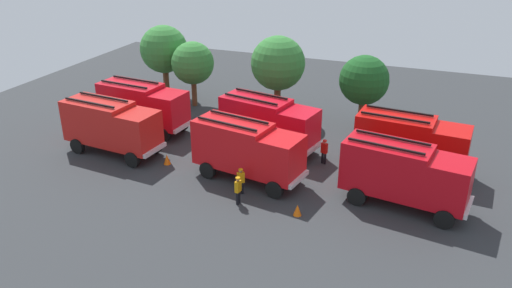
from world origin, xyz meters
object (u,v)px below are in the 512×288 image
fire_truck_0 (111,125)px  firefighter_1 (241,180)px  fire_truck_1 (247,148)px  fire_truck_4 (268,121)px  tree_2 (278,64)px  tree_0 (164,49)px  traffic_cone_0 (247,131)px  firefighter_0 (324,150)px  tree_1 (193,63)px  firefighter_3 (238,189)px  fire_truck_2 (404,172)px  tree_3 (364,80)px  firefighter_2 (239,144)px  fire_truck_5 (411,141)px  traffic_cone_2 (167,159)px  traffic_cone_1 (297,210)px  fire_truck_3 (143,104)px

fire_truck_0 → firefighter_1: (10.69, -2.16, -1.22)m
fire_truck_0 → fire_truck_1: (10.34, -0.22, 0.00)m
fire_truck_0 → fire_truck_4: same height
tree_2 → tree_0: bearing=173.7°
traffic_cone_0 → firefighter_0: bearing=-22.1°
tree_1 → fire_truck_4: bearing=-34.6°
firefighter_3 → firefighter_0: bearing=71.0°
fire_truck_2 → fire_truck_4: (-9.85, 4.59, 0.00)m
tree_3 → tree_1: bearing=179.5°
firefighter_3 → firefighter_2: bearing=119.4°
fire_truck_1 → fire_truck_4: same height
firefighter_0 → tree_2: 9.96m
fire_truck_0 → fire_truck_5: bearing=18.8°
firefighter_3 → traffic_cone_2: bearing=161.9°
tree_3 → fire_truck_5: bearing=-55.2°
firefighter_1 → traffic_cone_0: firefighter_1 is taller
fire_truck_5 → traffic_cone_0: fire_truck_5 is taller
fire_truck_0 → tree_0: bearing=108.3°
firefighter_1 → tree_3: 14.16m
traffic_cone_2 → firefighter_1: bearing=-17.1°
firefighter_1 → traffic_cone_2: 6.57m
traffic_cone_1 → fire_truck_5: bearing=56.8°
traffic_cone_0 → tree_2: bearing=78.2°
traffic_cone_1 → tree_1: bearing=134.3°
fire_truck_2 → tree_1: bearing=158.7°
fire_truck_5 → fire_truck_1: bearing=-147.5°
fire_truck_4 → tree_3: size_ratio=1.28×
fire_truck_2 → tree_1: size_ratio=1.31×
firefighter_1 → traffic_cone_0: size_ratio=2.91×
fire_truck_0 → firefighter_2: 9.01m
fire_truck_3 → fire_truck_5: (19.98, 0.33, 0.00)m
fire_truck_0 → tree_3: (15.50, 10.81, 1.82)m
tree_0 → fire_truck_1: bearing=-43.3°
fire_truck_5 → tree_2: 13.08m
fire_truck_1 → fire_truck_2: (9.53, 0.17, 0.00)m
fire_truck_0 → fire_truck_4: (10.02, 4.55, 0.00)m
fire_truck_0 → tree_0: size_ratio=1.12×
fire_truck_2 → traffic_cone_0: 14.02m
firefighter_3 → traffic_cone_0: firefighter_3 is taller
traffic_cone_0 → traffic_cone_1: (7.01, -9.67, 0.05)m
firefighter_2 → tree_2: size_ratio=0.25×
fire_truck_4 → tree_1: size_ratio=1.32×
firefighter_2 → tree_0: (-11.33, 9.56, 3.49)m
traffic_cone_0 → fire_truck_4: bearing=-37.6°
fire_truck_1 → tree_3: (5.16, 11.03, 1.82)m
firefighter_1 → firefighter_3: size_ratio=0.97×
fire_truck_4 → traffic_cone_0: bearing=154.0°
fire_truck_4 → firefighter_0: bearing=0.3°
firefighter_0 → traffic_cone_2: firefighter_0 is taller
firefighter_0 → firefighter_3: 7.72m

